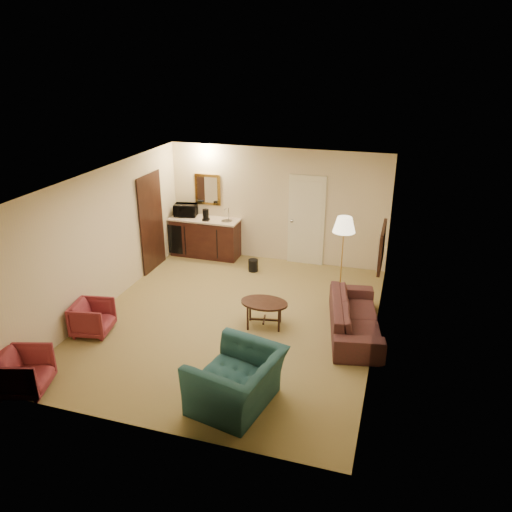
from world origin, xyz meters
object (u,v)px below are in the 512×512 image
at_px(coffee_table, 264,314).
at_px(floor_lamp, 342,257).
at_px(teal_armchair, 236,372).
at_px(coffee_maker, 206,215).
at_px(microwave, 186,209).
at_px(wetbar_cabinet, 205,237).
at_px(rose_chair_near, 92,316).
at_px(sofa, 356,311).
at_px(waste_bin, 253,265).
at_px(rose_chair_far, 23,370).

xyz_separation_m(coffee_table, floor_lamp, (1.10, 1.63, 0.58)).
distance_m(coffee_table, floor_lamp, 2.05).
bearing_deg(teal_armchair, coffee_maker, -141.88).
bearing_deg(floor_lamp, coffee_table, -124.04).
bearing_deg(microwave, coffee_table, -56.48).
distance_m(wetbar_cabinet, rose_chair_near, 3.89).
bearing_deg(microwave, teal_armchair, -69.71).
bearing_deg(rose_chair_near, microwave, -10.62).
bearing_deg(sofa, waste_bin, 40.35).
xyz_separation_m(sofa, waste_bin, (-2.45, 1.97, -0.27)).
height_order(rose_chair_near, rose_chair_far, rose_chair_far).
bearing_deg(rose_chair_near, floor_lamp, -65.49).
bearing_deg(waste_bin, rose_chair_near, -119.19).
xyz_separation_m(rose_chair_far, coffee_maker, (0.59, 5.40, 0.71)).
distance_m(wetbar_cabinet, coffee_table, 3.58).
relative_size(microwave, coffee_maker, 1.93).
height_order(sofa, waste_bin, sofa).
height_order(teal_armchair, rose_chair_far, teal_armchair).
relative_size(rose_chair_far, microwave, 1.32).
bearing_deg(waste_bin, coffee_maker, 161.54).
bearing_deg(waste_bin, coffee_table, -68.02).
bearing_deg(wetbar_cabinet, microwave, 173.14).
height_order(waste_bin, coffee_maker, coffee_maker).
xyz_separation_m(sofa, teal_armchair, (-1.32, -2.40, 0.12)).
xyz_separation_m(teal_armchair, floor_lamp, (0.87, 3.78, 0.30)).
bearing_deg(rose_chair_far, wetbar_cabinet, -21.69).
distance_m(floor_lamp, coffee_maker, 3.43).
relative_size(sofa, teal_armchair, 1.72).
relative_size(rose_chair_near, microwave, 1.22).
relative_size(wetbar_cabinet, waste_bin, 6.11).
distance_m(teal_armchair, floor_lamp, 3.89).
height_order(rose_chair_far, floor_lamp, floor_lamp).
distance_m(sofa, rose_chair_far, 5.25).
bearing_deg(rose_chair_far, teal_armchair, -95.14).
bearing_deg(rose_chair_near, coffee_table, -79.16).
distance_m(floor_lamp, waste_bin, 2.20).
xyz_separation_m(rose_chair_near, coffee_maker, (0.59, 3.73, 0.74)).
height_order(microwave, coffee_maker, microwave).
bearing_deg(microwave, wetbar_cabinet, -17.49).
bearing_deg(coffee_table, wetbar_cabinet, 129.06).
relative_size(sofa, coffee_maker, 7.69).
bearing_deg(teal_armchair, sofa, 162.85).
height_order(teal_armchair, coffee_maker, coffee_maker).
relative_size(rose_chair_far, coffee_maker, 2.56).
bearing_deg(coffee_maker, coffee_table, -49.17).
height_order(wetbar_cabinet, waste_bin, wetbar_cabinet).
bearing_deg(coffee_maker, microwave, 164.48).
bearing_deg(teal_armchair, rose_chair_far, -67.04).
bearing_deg(coffee_table, sofa, 9.38).
distance_m(wetbar_cabinet, coffee_maker, 0.61).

